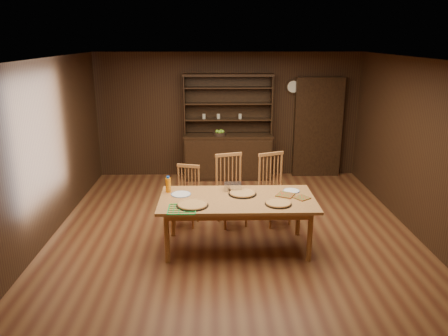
{
  "coord_description": "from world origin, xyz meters",
  "views": [
    {
      "loc": [
        -0.28,
        -6.13,
        2.89
      ],
      "look_at": [
        -0.14,
        0.4,
        0.92
      ],
      "focal_mm": 35.0,
      "sensor_mm": 36.0,
      "label": 1
    }
  ],
  "objects_px": {
    "juice_bottle": "(168,185)",
    "chair_center": "(231,187)",
    "china_hutch": "(228,151)",
    "chair_left": "(187,193)",
    "dining_table": "(237,203)",
    "chair_right": "(273,186)"
  },
  "relations": [
    {
      "from": "juice_bottle",
      "to": "chair_center",
      "type": "bearing_deg",
      "value": 34.12
    },
    {
      "from": "china_hutch",
      "to": "dining_table",
      "type": "relative_size",
      "value": 1.01
    },
    {
      "from": "dining_table",
      "to": "juice_bottle",
      "type": "xyz_separation_m",
      "value": [
        -0.98,
        0.28,
        0.18
      ]
    },
    {
      "from": "chair_left",
      "to": "chair_right",
      "type": "relative_size",
      "value": 0.85
    },
    {
      "from": "chair_center",
      "to": "china_hutch",
      "type": "bearing_deg",
      "value": 72.29
    },
    {
      "from": "china_hutch",
      "to": "chair_right",
      "type": "height_order",
      "value": "china_hutch"
    },
    {
      "from": "china_hutch",
      "to": "dining_table",
      "type": "height_order",
      "value": "china_hutch"
    },
    {
      "from": "china_hutch",
      "to": "chair_left",
      "type": "distance_m",
      "value": 2.46
    },
    {
      "from": "china_hutch",
      "to": "chair_right",
      "type": "bearing_deg",
      "value": -74.18
    },
    {
      "from": "dining_table",
      "to": "china_hutch",
      "type": "bearing_deg",
      "value": 90.47
    },
    {
      "from": "dining_table",
      "to": "juice_bottle",
      "type": "distance_m",
      "value": 1.03
    },
    {
      "from": "dining_table",
      "to": "chair_center",
      "type": "distance_m",
      "value": 0.9
    },
    {
      "from": "china_hutch",
      "to": "dining_table",
      "type": "distance_m",
      "value": 3.24
    },
    {
      "from": "chair_left",
      "to": "chair_center",
      "type": "height_order",
      "value": "chair_center"
    },
    {
      "from": "chair_center",
      "to": "chair_right",
      "type": "distance_m",
      "value": 0.69
    },
    {
      "from": "chair_center",
      "to": "dining_table",
      "type": "bearing_deg",
      "value": -103.12
    },
    {
      "from": "chair_left",
      "to": "chair_center",
      "type": "xyz_separation_m",
      "value": [
        0.69,
        0.02,
        0.1
      ]
    },
    {
      "from": "chair_left",
      "to": "juice_bottle",
      "type": "relative_size",
      "value": 4.02
    },
    {
      "from": "juice_bottle",
      "to": "china_hutch",
      "type": "bearing_deg",
      "value": 72.19
    },
    {
      "from": "chair_center",
      "to": "juice_bottle",
      "type": "distance_m",
      "value": 1.14
    },
    {
      "from": "dining_table",
      "to": "chair_left",
      "type": "relative_size",
      "value": 2.24
    },
    {
      "from": "chair_center",
      "to": "juice_bottle",
      "type": "bearing_deg",
      "value": -162.79
    }
  ]
}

